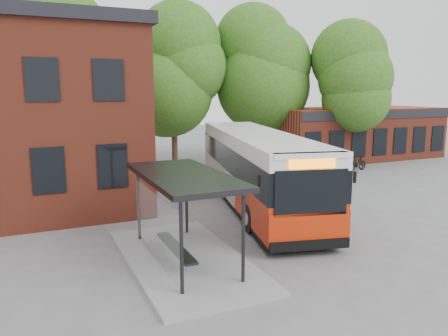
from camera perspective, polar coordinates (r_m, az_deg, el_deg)
name	(u,v)px	position (r m, az deg, el deg)	size (l,w,h in m)	color
ground	(287,233)	(17.12, 8.28, -8.41)	(100.00, 100.00, 0.00)	slate
shop_row	(353,133)	(36.64, 16.46, 4.43)	(14.00, 6.20, 4.00)	maroon
bus_shelter	(184,218)	(13.92, -5.20, -6.46)	(3.60, 7.00, 2.90)	black
bike_rail	(324,168)	(30.22, 12.96, -0.04)	(5.20, 0.10, 0.38)	black
tree_0	(73,88)	(29.76, -19.14, 9.79)	(7.92, 7.92, 11.00)	#2B5917
tree_1	(174,93)	(32.16, -6.60, 9.74)	(7.92, 7.92, 10.40)	#2B5917
tree_2	(265,89)	(34.06, 5.39, 10.29)	(7.92, 7.92, 11.00)	#2B5917
tree_3	(351,100)	(33.66, 16.31, 8.47)	(7.04, 7.04, 9.28)	#2B5917
city_bus	(256,169)	(20.58, 4.22, -0.18)	(2.91, 13.63, 3.46)	red
bicycle_0	(301,170)	(28.21, 9.98, -0.21)	(0.53, 1.53, 0.80)	#25242C
bicycle_1	(302,165)	(29.05, 10.22, 0.34)	(0.50, 1.77, 1.07)	black
bicycle_2	(311,163)	(30.28, 11.34, 0.64)	(0.66, 1.90, 1.00)	black
bicycle_3	(306,162)	(30.26, 10.60, 0.73)	(0.50, 1.79, 1.07)	black
bicycle_4	(339,166)	(29.83, 14.79, 0.28)	(0.61, 1.76, 0.93)	black
bicycle_5	(340,164)	(29.98, 14.96, 0.45)	(0.50, 1.76, 1.05)	navy
bicycle_6	(354,163)	(31.52, 16.58, 0.68)	(0.58, 1.68, 0.88)	#0B3718
bicycle_7	(357,163)	(30.83, 17.02, 0.60)	(0.49, 1.73, 1.04)	black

